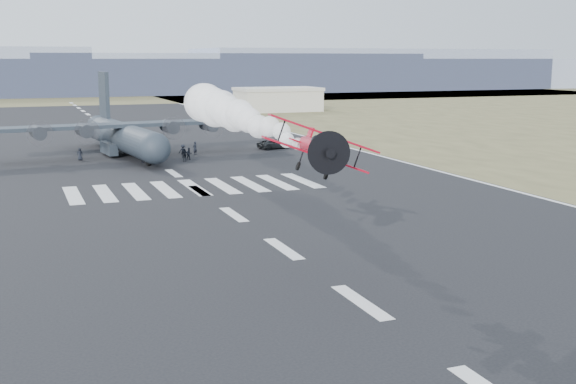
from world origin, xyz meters
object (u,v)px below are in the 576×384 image
hangar_right (278,99)px  crew_f (143,156)px  transport_aircraft (124,134)px  crew_a (195,148)px  crew_b (146,151)px  crew_h (189,154)px  crew_c (183,151)px  aerobatic_biplane (318,147)px  crew_e (80,154)px  support_vehicle (274,144)px  crew_g (160,153)px  crew_d (185,155)px

hangar_right → crew_f: 93.31m
transport_aircraft → crew_a: transport_aircraft is taller
crew_b → crew_h: size_ratio=1.17×
crew_c → crew_h: (0.30, -2.24, -0.11)m
transport_aircraft → crew_c: (6.90, -5.64, -1.97)m
hangar_right → aerobatic_biplane: 141.94m
crew_e → crew_f: size_ratio=0.97×
hangar_right → crew_e: hangar_right is taller
support_vehicle → crew_g: 18.67m
crew_f → crew_h: crew_f is taller
support_vehicle → crew_d: 17.55m
crew_c → crew_f: crew_c is taller
support_vehicle → crew_f: 22.03m
support_vehicle → crew_d: (-15.37, -8.46, 0.12)m
crew_h → crew_b: bearing=126.0°
crew_e → crew_f: crew_f is taller
hangar_right → transport_aircraft: size_ratio=0.53×
aerobatic_biplane → crew_h: aerobatic_biplane is taller
crew_c → crew_e: size_ratio=1.13×
support_vehicle → crew_b: crew_b is taller
crew_a → crew_g: (-5.36, -2.47, -0.05)m
crew_a → crew_e: (-15.27, 0.16, -0.12)m
crew_a → crew_d: bearing=31.7°
support_vehicle → crew_g: crew_g is taller
aerobatic_biplane → crew_e: 60.03m
aerobatic_biplane → crew_g: aerobatic_biplane is taller
transport_aircraft → crew_f: (1.06, -8.33, -2.05)m
support_vehicle → crew_a: 12.87m
crew_a → crew_d: 6.42m
crew_d → crew_f: size_ratio=1.01×
crew_c → crew_f: 6.44m
crew_b → crew_c: 5.05m
crew_h → crew_a: bearing=55.3°
crew_f → crew_d: bearing=-89.1°
support_vehicle → crew_h: crew_h is taller
crew_d → crew_g: bearing=142.7°
crew_e → crew_g: crew_g is taller
hangar_right → aerobatic_biplane: bearing=-109.3°
transport_aircraft → crew_d: transport_aircraft is taller
hangar_right → support_vehicle: bearing=-110.6°
hangar_right → crew_g: bearing=-120.2°
aerobatic_biplane → crew_h: 54.98m
aerobatic_biplane → crew_h: (5.18, 54.25, -7.25)m
crew_d → crew_g: 4.19m
aerobatic_biplane → crew_a: size_ratio=3.47×
crew_c → hangar_right: bearing=-88.0°
crew_a → crew_f: size_ratio=1.12×
transport_aircraft → crew_g: transport_aircraft is taller
support_vehicle → crew_a: crew_a is taller
crew_e → crew_f: (7.23, -5.22, 0.02)m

